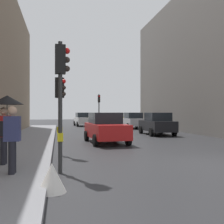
# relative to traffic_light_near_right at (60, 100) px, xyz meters

# --- Properties ---
(ground_plane) EXTENTS (120.00, 120.00, 0.00)m
(ground_plane) POSITION_rel_traffic_light_near_right_xyz_m (5.25, -3.05, -2.28)
(ground_plane) COLOR #28282B
(sidewalk_kerb) EXTENTS (3.00, 40.00, 0.16)m
(sidewalk_kerb) POSITION_rel_traffic_light_near_right_xyz_m (-1.82, 2.95, -2.20)
(sidewalk_kerb) COLOR gray
(sidewalk_kerb) RESTS_ON ground
(traffic_light_near_right) EXTENTS (0.44, 0.36, 3.31)m
(traffic_light_near_right) POSITION_rel_traffic_light_near_right_xyz_m (0.00, 0.00, 0.00)
(traffic_light_near_right) COLOR #2D2D2D
(traffic_light_near_right) RESTS_ON ground
(traffic_light_near_left) EXTENTS (0.43, 0.25, 3.83)m
(traffic_light_near_left) POSITION_rel_traffic_light_near_right_xyz_m (0.00, -3.22, 0.36)
(traffic_light_near_left) COLOR #2D2D2D
(traffic_light_near_left) RESTS_ON ground
(traffic_light_far_median) EXTENTS (0.25, 0.43, 3.89)m
(traffic_light_far_median) POSITION_rel_traffic_light_near_right_xyz_m (4.56, 18.78, 0.39)
(traffic_light_far_median) COLOR #2D2D2D
(traffic_light_far_median) RESTS_ON ground
(car_yellow_taxi) EXTENTS (2.24, 4.31, 1.76)m
(car_yellow_taxi) POSITION_rel_traffic_light_near_right_xyz_m (7.92, 25.10, -1.41)
(car_yellow_taxi) COLOR yellow
(car_yellow_taxi) RESTS_ON ground
(car_white_compact) EXTENTS (2.26, 4.32, 1.76)m
(car_white_compact) POSITION_rel_traffic_light_near_right_xyz_m (3.09, 23.16, -1.41)
(car_white_compact) COLOR silver
(car_white_compact) RESTS_ON ground
(car_red_sedan) EXTENTS (2.23, 4.31, 1.76)m
(car_red_sedan) POSITION_rel_traffic_light_near_right_xyz_m (2.63, 3.92, -1.41)
(car_red_sedan) COLOR red
(car_red_sedan) RESTS_ON ground
(car_dark_suv) EXTENTS (2.12, 4.25, 1.76)m
(car_dark_suv) POSITION_rel_traffic_light_near_right_xyz_m (7.59, 8.49, -1.41)
(car_dark_suv) COLOR black
(car_dark_suv) RESTS_ON ground
(car_silver_hatchback) EXTENTS (2.08, 4.23, 1.76)m
(car_silver_hatchback) POSITION_rel_traffic_light_near_right_xyz_m (8.09, 17.02, -1.41)
(car_silver_hatchback) COLOR #BCBCC1
(car_silver_hatchback) RESTS_ON ground
(pedestrian_with_umbrella) EXTENTS (1.00, 1.00, 2.14)m
(pedestrian_with_umbrella) POSITION_rel_traffic_light_near_right_xyz_m (-1.67, -2.33, -0.44)
(pedestrian_with_umbrella) COLOR black
(pedestrian_with_umbrella) RESTS_ON sidewalk_kerb
(pedestrian_with_grey_backpack) EXTENTS (0.61, 0.36, 1.77)m
(pedestrian_with_grey_backpack) POSITION_rel_traffic_light_near_right_xyz_m (-1.31, -3.68, -1.12)
(pedestrian_with_grey_backpack) COLOR black
(pedestrian_with_grey_backpack) RESTS_ON sidewalk_kerb
(warning_sign_triangle) EXTENTS (0.64, 0.64, 0.65)m
(warning_sign_triangle) POSITION_rel_traffic_light_near_right_xyz_m (-0.22, -5.02, -1.96)
(warning_sign_triangle) COLOR silver
(warning_sign_triangle) RESTS_ON ground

